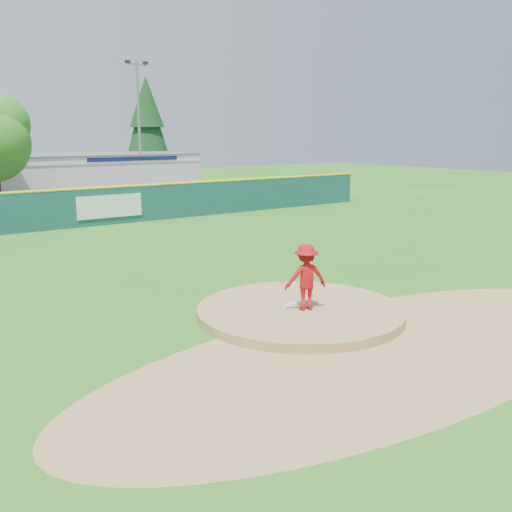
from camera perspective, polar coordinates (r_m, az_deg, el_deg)
ground at (r=15.35m, az=4.43°, el=-6.02°), size 120.00×120.00×0.00m
pitchers_mound at (r=15.35m, az=4.43°, el=-6.02°), size 5.50×5.50×0.50m
pitching_rubber at (r=15.49m, az=3.73°, el=-4.80°), size 0.60×0.15×0.04m
infield_dirt_arc at (r=13.35m, az=12.93°, el=-9.10°), size 15.40×15.40×0.01m
parking_lot at (r=39.51m, az=-21.99°, el=4.31°), size 44.00×16.00×0.02m
pitcher at (r=14.88m, az=5.01°, el=-2.12°), size 1.28×0.98×1.74m
pool_building_grp at (r=45.86m, az=-16.43°, el=7.74°), size 15.20×8.20×3.31m
fence_banners at (r=30.15m, az=-21.55°, el=4.09°), size 11.69×0.04×1.20m
outfield_fence at (r=30.79m, az=-17.91°, el=4.66°), size 40.00×0.14×2.07m
conifer_tree at (r=52.17m, az=-10.83°, el=12.75°), size 4.40×4.40×9.50m
light_pole_right at (r=44.14m, az=-11.62°, el=12.87°), size 1.75×0.25×10.00m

